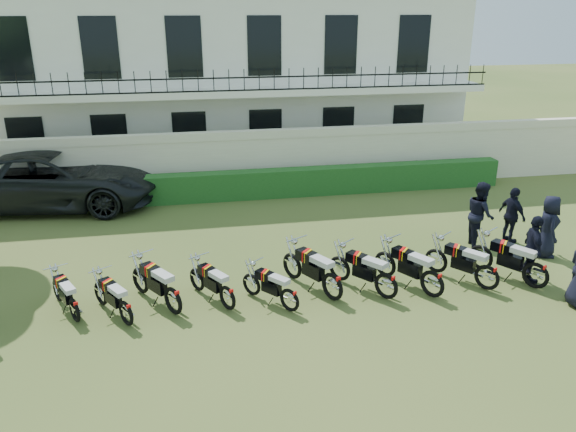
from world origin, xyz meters
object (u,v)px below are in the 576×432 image
at_px(motorcycle_0, 74,305).
at_px(motorcycle_1, 126,308).
at_px(motorcycle_5, 333,280).
at_px(motorcycle_7, 433,278).
at_px(motorcycle_8, 488,271).
at_px(officer_3, 548,226).
at_px(motorcycle_6, 387,280).
at_px(officer_5, 512,215).
at_px(officer_2, 533,249).
at_px(motorcycle_2, 173,294).
at_px(officer_4, 480,214).
at_px(motorcycle_9, 537,269).
at_px(suv, 54,179).
at_px(motorcycle_3, 227,292).
at_px(motorcycle_4, 290,295).

bearing_deg(motorcycle_0, motorcycle_1, -45.20).
relative_size(motorcycle_5, motorcycle_7, 1.02).
xyz_separation_m(motorcycle_8, officer_3, (2.63, 1.60, 0.36)).
height_order(motorcycle_6, officer_5, officer_5).
relative_size(officer_2, officer_5, 1.05).
distance_m(motorcycle_0, motorcycle_7, 8.16).
bearing_deg(motorcycle_1, motorcycle_6, -31.47).
height_order(officer_2, officer_3, officer_2).
xyz_separation_m(motorcycle_5, motorcycle_8, (3.83, -0.19, -0.03)).
distance_m(motorcycle_2, motorcycle_6, 4.93).
distance_m(officer_4, officer_5, 1.03).
bearing_deg(motorcycle_7, motorcycle_5, 142.77).
bearing_deg(officer_4, motorcycle_5, 127.49).
xyz_separation_m(motorcycle_2, motorcycle_9, (8.69, -0.36, 0.02)).
xyz_separation_m(motorcycle_9, officer_5, (0.99, 2.80, 0.30)).
bearing_deg(motorcycle_0, motorcycle_8, -29.25).
relative_size(motorcycle_0, motorcycle_8, 0.93).
bearing_deg(motorcycle_9, motorcycle_7, 146.07).
relative_size(motorcycle_6, officer_3, 0.97).
bearing_deg(motorcycle_0, officer_2, -27.64).
distance_m(motorcycle_1, motorcycle_5, 4.67).
relative_size(motorcycle_1, motorcycle_5, 0.81).
xyz_separation_m(motorcycle_2, suv, (-4.02, 8.19, 0.45)).
height_order(motorcycle_5, officer_3, officer_3).
xyz_separation_m(motorcycle_2, officer_5, (9.68, 2.44, 0.32)).
xyz_separation_m(motorcycle_1, motorcycle_5, (4.66, 0.26, 0.09)).
bearing_deg(motorcycle_0, motorcycle_5, -28.53).
height_order(motorcycle_0, motorcycle_9, motorcycle_9).
distance_m(motorcycle_0, motorcycle_2, 2.12).
bearing_deg(motorcycle_2, motorcycle_3, -34.78).
bearing_deg(motorcycle_4, motorcycle_1, 139.60).
bearing_deg(motorcycle_6, motorcycle_5, 135.88).
distance_m(motorcycle_2, motorcycle_3, 1.21).
distance_m(motorcycle_5, motorcycle_7, 2.38).
relative_size(motorcycle_1, motorcycle_8, 0.91).
height_order(motorcycle_0, motorcycle_3, motorcycle_3).
bearing_deg(suv, motorcycle_4, -135.58).
xyz_separation_m(motorcycle_1, motorcycle_4, (3.58, -0.06, -0.01)).
bearing_deg(motorcycle_8, motorcycle_2, 142.49).
xyz_separation_m(motorcycle_5, motorcycle_7, (2.36, -0.29, -0.01)).
xyz_separation_m(motorcycle_0, officer_2, (10.93, -0.01, 0.44)).
height_order(motorcycle_7, officer_4, officer_4).
bearing_deg(motorcycle_2, motorcycle_0, 144.24).
relative_size(motorcycle_6, suv, 0.24).
relative_size(motorcycle_2, officer_4, 0.92).
xyz_separation_m(motorcycle_4, motorcycle_7, (3.44, 0.03, 0.09)).
relative_size(motorcycle_2, motorcycle_9, 0.95).
bearing_deg(motorcycle_3, suv, 90.95).
bearing_deg(motorcycle_7, officer_5, 6.77).
distance_m(motorcycle_6, officer_2, 3.90).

